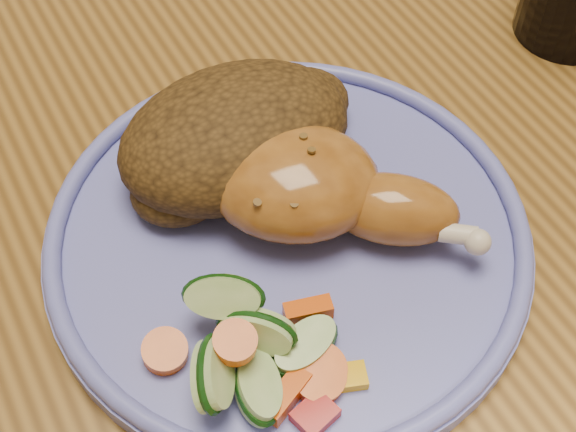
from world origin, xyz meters
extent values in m
cube|color=brown|center=(0.00, 0.00, 0.73)|extent=(0.90, 1.40, 0.04)
cylinder|color=#4C2D16|center=(-0.18, 0.37, 0.21)|extent=(0.04, 0.04, 0.41)
cylinder|color=#4C2D16|center=(0.18, 0.37, 0.21)|extent=(0.04, 0.04, 0.41)
cylinder|color=#4C2D16|center=(0.18, 0.73, 0.21)|extent=(0.04, 0.04, 0.41)
cylinder|color=#6166BC|center=(-0.10, -0.12, 0.76)|extent=(0.26, 0.26, 0.01)
torus|color=#6166BC|center=(-0.10, -0.12, 0.77)|extent=(0.26, 0.26, 0.01)
ellipsoid|color=#A26222|center=(-0.09, -0.11, 0.79)|extent=(0.12, 0.11, 0.05)
ellipsoid|color=#A26222|center=(-0.05, -0.15, 0.78)|extent=(0.08, 0.08, 0.04)
sphere|color=beige|center=(-0.02, -0.19, 0.78)|extent=(0.01, 0.01, 0.01)
ellipsoid|color=#472F11|center=(-0.10, -0.07, 0.79)|extent=(0.13, 0.10, 0.06)
ellipsoid|color=#472F11|center=(-0.06, -0.06, 0.78)|extent=(0.07, 0.05, 0.04)
ellipsoid|color=#472F11|center=(-0.14, -0.08, 0.77)|extent=(0.06, 0.05, 0.03)
cube|color=#A50A05|center=(-0.14, -0.22, 0.77)|extent=(0.02, 0.02, 0.01)
cube|color=#E5A507|center=(-0.11, -0.21, 0.77)|extent=(0.02, 0.02, 0.01)
cylinder|color=#F35608|center=(-0.12, -0.20, 0.77)|extent=(0.03, 0.03, 0.01)
cube|color=#F35608|center=(-0.11, -0.17, 0.77)|extent=(0.03, 0.02, 0.01)
cylinder|color=#F35608|center=(-0.19, -0.16, 0.77)|extent=(0.02, 0.02, 0.01)
cube|color=#F35608|center=(-0.15, -0.21, 0.77)|extent=(0.03, 0.02, 0.01)
cylinder|color=#F35608|center=(-0.16, -0.18, 0.79)|extent=(0.02, 0.02, 0.01)
cylinder|color=#F35608|center=(-0.13, -0.21, 0.77)|extent=(0.03, 0.03, 0.01)
cylinder|color=#BED88C|center=(-0.14, -0.18, 0.78)|extent=(0.04, 0.04, 0.04)
cylinder|color=#BED88C|center=(-0.17, -0.19, 0.78)|extent=(0.04, 0.05, 0.04)
cylinder|color=#BED88C|center=(-0.16, -0.20, 0.77)|extent=(0.05, 0.05, 0.02)
cylinder|color=#BED88C|center=(-0.15, -0.16, 0.79)|extent=(0.05, 0.05, 0.03)
cylinder|color=#BED88C|center=(-0.13, -0.19, 0.77)|extent=(0.04, 0.05, 0.01)
camera|label=1|loc=(-0.22, -0.34, 1.11)|focal=50.00mm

